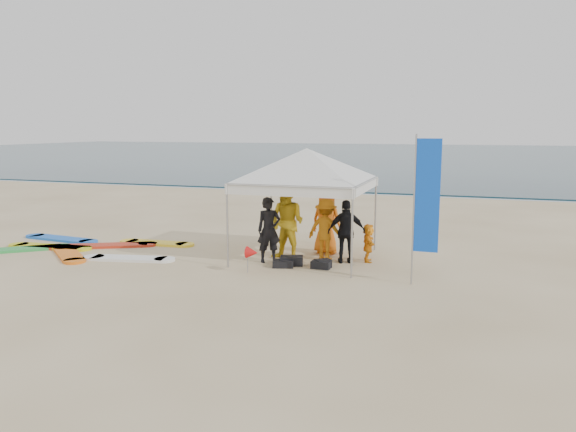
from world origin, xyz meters
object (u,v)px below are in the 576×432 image
(person_orange_a, at_px, (326,229))
(surfboard_spread, at_px, (84,247))
(marker_pennant, at_px, (252,253))
(person_black_b, at_px, (346,232))
(person_orange_b, at_px, (326,222))
(person_black_a, at_px, (269,230))
(canopy_tent, at_px, (307,149))
(person_seated, at_px, (368,243))
(person_yellow, at_px, (287,222))
(feather_flag, at_px, (426,198))

(person_orange_a, xyz_separation_m, surfboard_spread, (-6.78, -0.93, -0.75))
(marker_pennant, height_order, surfboard_spread, marker_pennant)
(person_black_b, xyz_separation_m, person_orange_b, (-0.74, 0.87, 0.08))
(person_black_a, distance_m, canopy_tent, 2.27)
(person_seated, bearing_deg, person_orange_a, 82.50)
(canopy_tent, bearing_deg, person_yellow, -140.73)
(person_black_b, height_order, surfboard_spread, person_black_b)
(person_black_b, distance_m, person_seated, 0.66)
(person_seated, height_order, marker_pennant, person_seated)
(person_orange_a, bearing_deg, person_black_b, 173.84)
(person_seated, distance_m, canopy_tent, 2.85)
(feather_flag, relative_size, marker_pennant, 5.08)
(canopy_tent, relative_size, marker_pennant, 6.77)
(person_yellow, height_order, person_black_b, person_yellow)
(person_orange_b, distance_m, canopy_tent, 2.12)
(person_black_a, bearing_deg, person_orange_a, -3.79)
(person_black_a, distance_m, person_black_b, 1.94)
(surfboard_spread, bearing_deg, person_seated, 7.46)
(feather_flag, height_order, surfboard_spread, feather_flag)
(person_black_b, relative_size, marker_pennant, 2.50)
(person_orange_b, bearing_deg, feather_flag, 150.56)
(person_seated, bearing_deg, surfboard_spread, 84.91)
(person_seated, distance_m, feather_flag, 2.73)
(canopy_tent, xyz_separation_m, marker_pennant, (-0.74, -1.88, -2.34))
(person_black_b, relative_size, canopy_tent, 0.37)
(person_black_a, bearing_deg, person_black_b, -17.89)
(person_black_b, bearing_deg, feather_flag, 125.58)
(person_seated, bearing_deg, person_yellow, 90.84)
(person_seated, xyz_separation_m, canopy_tent, (-1.60, -0.14, 2.35))
(person_orange_b, height_order, marker_pennant, person_orange_b)
(person_yellow, xyz_separation_m, feather_flag, (3.53, -1.29, 0.92))
(feather_flag, bearing_deg, surfboard_spread, 175.50)
(canopy_tent, distance_m, surfboard_spread, 6.92)
(person_orange_b, distance_m, feather_flag, 3.76)
(person_orange_a, bearing_deg, marker_pennant, 70.34)
(marker_pennant, xyz_separation_m, surfboard_spread, (-5.52, 0.99, -0.46))
(canopy_tent, relative_size, feather_flag, 1.33)
(person_orange_b, bearing_deg, surfboard_spread, 24.24)
(person_orange_a, xyz_separation_m, marker_pennant, (-1.26, -1.93, -0.29))
(person_yellow, bearing_deg, surfboard_spread, -159.71)
(person_yellow, relative_size, surfboard_spread, 0.35)
(person_black_b, xyz_separation_m, canopy_tent, (-1.10, 0.16, 2.04))
(person_black_a, relative_size, person_black_b, 1.04)
(person_yellow, xyz_separation_m, surfboard_spread, (-5.86, -0.55, -0.95))
(person_black_a, bearing_deg, marker_pennant, -122.56)
(person_black_b, distance_m, marker_pennant, 2.54)
(marker_pennant, bearing_deg, person_black_a, 91.26)
(person_orange_b, xyz_separation_m, feather_flag, (2.76, -2.33, 1.03))
(person_black_b, distance_m, person_orange_b, 1.15)
(person_black_a, xyz_separation_m, marker_pennant, (0.03, -1.18, -0.33))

